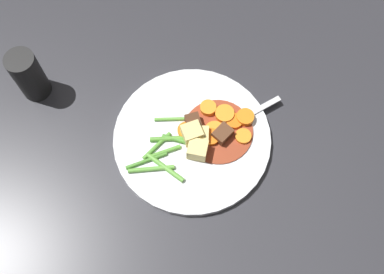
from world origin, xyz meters
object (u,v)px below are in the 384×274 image
(carrot_slice_1, at_px, (234,121))
(potato_chunk_0, at_px, (198,150))
(carrot_slice_4, at_px, (186,130))
(carrot_slice_6, at_px, (225,114))
(carrot_slice_0, at_px, (243,136))
(meat_chunk_0, at_px, (194,123))
(dinner_plate, at_px, (192,139))
(meat_chunk_1, at_px, (223,134))
(pepper_mill, at_px, (29,75))
(fork, at_px, (236,121))
(carrot_slice_3, at_px, (208,108))
(potato_chunk_2, at_px, (193,134))
(carrot_slice_2, at_px, (245,118))
(carrot_slice_5, at_px, (211,139))
(carrot_slice_7, at_px, (215,131))
(potato_chunk_1, at_px, (202,136))

(carrot_slice_1, bearing_deg, potato_chunk_0, -133.75)
(carrot_slice_4, relative_size, carrot_slice_6, 0.89)
(carrot_slice_0, xyz_separation_m, carrot_slice_4, (-0.10, 0.00, 0.00))
(meat_chunk_0, bearing_deg, carrot_slice_1, 9.39)
(dinner_plate, relative_size, carrot_slice_6, 8.13)
(meat_chunk_1, bearing_deg, pepper_mill, 168.21)
(carrot_slice_4, distance_m, fork, 0.09)
(carrot_slice_3, height_order, potato_chunk_2, potato_chunk_2)
(carrot_slice_2, distance_m, fork, 0.02)
(carrot_slice_6, height_order, potato_chunk_2, potato_chunk_2)
(pepper_mill, bearing_deg, potato_chunk_2, -14.83)
(carrot_slice_5, relative_size, carrot_slice_7, 0.89)
(fork, bearing_deg, potato_chunk_0, -134.91)
(carrot_slice_2, bearing_deg, dinner_plate, -155.00)
(carrot_slice_5, bearing_deg, potato_chunk_1, 172.40)
(carrot_slice_2, bearing_deg, carrot_slice_7, -150.38)
(carrot_slice_3, relative_size, carrot_slice_5, 0.94)
(meat_chunk_1, bearing_deg, carrot_slice_0, 2.42)
(carrot_slice_1, relative_size, meat_chunk_1, 0.91)
(carrot_slice_5, height_order, meat_chunk_0, meat_chunk_0)
(potato_chunk_1, height_order, meat_chunk_0, meat_chunk_0)
(pepper_mill, bearing_deg, carrot_slice_5, -14.05)
(carrot_slice_0, distance_m, carrot_slice_5, 0.06)
(potato_chunk_1, relative_size, fork, 0.18)
(carrot_slice_6, xyz_separation_m, meat_chunk_0, (-0.05, -0.02, 0.01))
(carrot_slice_5, relative_size, pepper_mill, 0.30)
(meat_chunk_0, xyz_separation_m, pepper_mill, (-0.30, 0.06, 0.03))
(carrot_slice_7, height_order, fork, carrot_slice_7)
(carrot_slice_3, xyz_separation_m, carrot_slice_6, (0.03, -0.01, -0.00))
(meat_chunk_0, bearing_deg, carrot_slice_5, -40.47)
(carrot_slice_4, distance_m, carrot_slice_6, 0.08)
(carrot_slice_7, bearing_deg, pepper_mill, 168.96)
(carrot_slice_0, bearing_deg, carrot_slice_2, 87.15)
(carrot_slice_6, bearing_deg, carrot_slice_1, -33.72)
(carrot_slice_0, distance_m, carrot_slice_3, 0.08)
(dinner_plate, bearing_deg, carrot_slice_7, 18.20)
(dinner_plate, distance_m, carrot_slice_6, 0.07)
(carrot_slice_0, bearing_deg, pepper_mill, 169.52)
(dinner_plate, height_order, potato_chunk_2, potato_chunk_2)
(dinner_plate, height_order, meat_chunk_1, meat_chunk_1)
(carrot_slice_4, xyz_separation_m, meat_chunk_1, (0.06, -0.00, 0.01))
(carrot_slice_0, distance_m, fork, 0.03)
(meat_chunk_1, relative_size, fork, 0.21)
(carrot_slice_5, bearing_deg, carrot_slice_4, 162.32)
(carrot_slice_4, distance_m, carrot_slice_7, 0.05)
(potato_chunk_2, bearing_deg, carrot_slice_2, 25.64)
(carrot_slice_6, bearing_deg, fork, -25.27)
(potato_chunk_2, relative_size, meat_chunk_0, 1.24)
(carrot_slice_4, bearing_deg, carrot_slice_5, -17.68)
(meat_chunk_0, bearing_deg, potato_chunk_1, -57.99)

